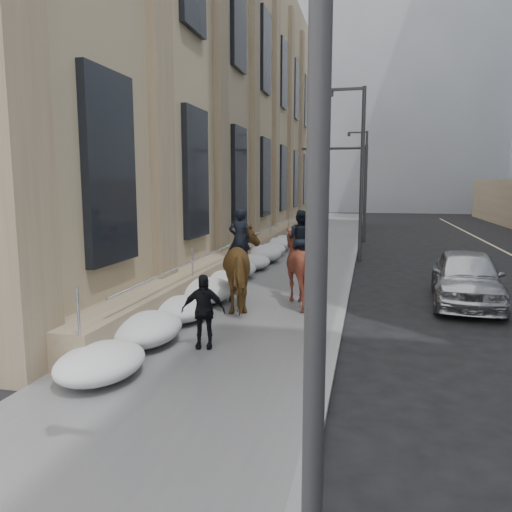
{
  "coord_description": "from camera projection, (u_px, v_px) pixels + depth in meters",
  "views": [
    {
      "loc": [
        3.29,
        -9.86,
        3.65
      ],
      "look_at": [
        0.33,
        3.18,
        1.7
      ],
      "focal_mm": 35.0,
      "sensor_mm": 36.0,
      "label": 1
    }
  ],
  "objects": [
    {
      "name": "ground",
      "position": [
        209.0,
        354.0,
        10.77
      ],
      "size": [
        140.0,
        140.0,
        0.0
      ],
      "primitive_type": "plane",
      "color": "black",
      "rests_on": "ground"
    },
    {
      "name": "sidewalk",
      "position": [
        285.0,
        272.0,
        20.41
      ],
      "size": [
        5.0,
        80.0,
        0.12
      ],
      "primitive_type": "cube",
      "color": "#555557",
      "rests_on": "ground"
    },
    {
      "name": "curb",
      "position": [
        350.0,
        274.0,
        19.83
      ],
      "size": [
        0.24,
        80.0,
        0.12
      ],
      "primitive_type": "cube",
      "color": "slate",
      "rests_on": "ground"
    },
    {
      "name": "limestone_building",
      "position": [
        227.0,
        95.0,
        29.89
      ],
      "size": [
        6.1,
        44.0,
        18.0
      ],
      "color": "#978763",
      "rests_on": "ground"
    },
    {
      "name": "bg_building_mid",
      "position": [
        378.0,
        104.0,
        65.76
      ],
      "size": [
        30.0,
        12.0,
        28.0
      ],
      "primitive_type": "cube",
      "color": "slate",
      "rests_on": "ground"
    },
    {
      "name": "bg_building_far",
      "position": [
        312.0,
        143.0,
        80.11
      ],
      "size": [
        24.0,
        12.0,
        20.0
      ],
      "primitive_type": "cube",
      "color": "gray",
      "rests_on": "ground"
    },
    {
      "name": "streetlight_near",
      "position": [
        298.0,
        58.0,
        3.71
      ],
      "size": [
        1.71,
        0.24,
        8.0
      ],
      "color": "#2D2D30",
      "rests_on": "ground"
    },
    {
      "name": "streetlight_mid",
      "position": [
        359.0,
        163.0,
        23.01
      ],
      "size": [
        1.71,
        0.24,
        8.0
      ],
      "color": "#2D2D30",
      "rests_on": "ground"
    },
    {
      "name": "streetlight_far",
      "position": [
        364.0,
        172.0,
        42.31
      ],
      "size": [
        1.71,
        0.24,
        8.0
      ],
      "color": "#2D2D30",
      "rests_on": "ground"
    },
    {
      "name": "traffic_signal",
      "position": [
        350.0,
        178.0,
        30.96
      ],
      "size": [
        4.1,
        0.22,
        6.0
      ],
      "color": "#2D2D30",
      "rests_on": "ground"
    },
    {
      "name": "snow_bank",
      "position": [
        240.0,
        268.0,
        18.83
      ],
      "size": [
        1.7,
        18.1,
        0.76
      ],
      "color": "silver",
      "rests_on": "sidewalk"
    },
    {
      "name": "mounted_horse_left",
      "position": [
        245.0,
        266.0,
        14.22
      ],
      "size": [
        2.14,
        3.01,
        2.81
      ],
      "rotation": [
        0.0,
        0.0,
        3.5
      ],
      "color": "#4C3416",
      "rests_on": "sidewalk"
    },
    {
      "name": "mounted_horse_right",
      "position": [
        298.0,
        264.0,
        14.68
      ],
      "size": [
        2.37,
        2.5,
        2.76
      ],
      "rotation": [
        0.0,
        0.0,
        2.78
      ],
      "color": "#471D14",
      "rests_on": "sidewalk"
    },
    {
      "name": "pedestrian",
      "position": [
        203.0,
        311.0,
        10.73
      ],
      "size": [
        1.01,
        0.58,
        1.61
      ],
      "primitive_type": "imported",
      "rotation": [
        0.0,
        0.0,
        0.21
      ],
      "color": "black",
      "rests_on": "sidewalk"
    },
    {
      "name": "car_silver",
      "position": [
        466.0,
        277.0,
        15.12
      ],
      "size": [
        2.43,
        5.05,
        1.66
      ],
      "primitive_type": "imported",
      "rotation": [
        0.0,
        0.0,
        -0.1
      ],
      "color": "#9E9FA5",
      "rests_on": "ground"
    }
  ]
}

